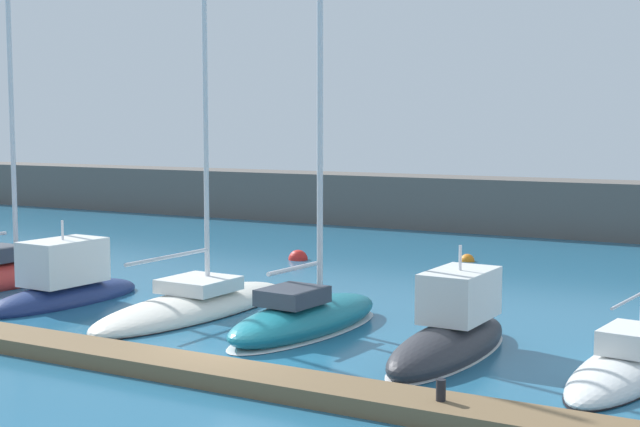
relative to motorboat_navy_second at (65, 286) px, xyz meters
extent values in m
plane|color=#236084|center=(9.25, -3.32, -0.55)|extent=(120.00, 120.00, 0.00)
cube|color=brown|center=(9.25, -5.10, -0.35)|extent=(33.81, 1.46, 0.39)
cube|color=#5B5651|center=(9.25, 26.54, 0.93)|extent=(108.00, 3.58, 2.97)
cylinder|color=silver|center=(-4.54, 2.03, 8.82)|extent=(0.18, 0.18, 16.93)
ellipsoid|color=navy|center=(0.00, -0.03, -0.45)|extent=(2.37, 6.42, 1.10)
cube|color=silver|center=(0.00, -0.05, 0.84)|extent=(1.81, 2.73, 1.47)
cube|color=black|center=(0.05, 0.92, 1.06)|extent=(1.53, 0.74, 0.82)
cylinder|color=silver|center=(0.00, -0.05, 1.90)|extent=(0.08, 0.08, 0.65)
ellipsoid|color=silver|center=(4.70, 0.93, -0.45)|extent=(3.14, 9.02, 1.04)
ellipsoid|color=black|center=(4.70, 0.93, -0.53)|extent=(3.17, 9.11, 0.12)
cylinder|color=silver|center=(4.72, 1.60, 8.05)|extent=(0.16, 0.16, 15.96)
cylinder|color=silver|center=(4.66, -0.27, 1.37)|extent=(0.24, 3.83, 0.11)
cube|color=silver|center=(4.70, 1.16, 0.29)|extent=(2.10, 2.19, 0.43)
ellipsoid|color=#19707F|center=(9.17, 0.31, -0.20)|extent=(2.70, 6.79, 1.12)
ellipsoid|color=silver|center=(9.17, 0.31, -0.53)|extent=(2.73, 6.86, 0.12)
cylinder|color=silver|center=(9.23, 1.03, 6.08)|extent=(0.18, 0.18, 11.44)
cylinder|color=silver|center=(9.11, -0.32, 1.36)|extent=(0.31, 2.32, 0.12)
cube|color=#333842|center=(9.11, -0.34, 0.59)|extent=(1.62, 1.90, 0.46)
ellipsoid|color=#2D2D33|center=(13.79, -0.30, -0.31)|extent=(1.99, 6.35, 1.20)
ellipsoid|color=silver|center=(13.79, -0.30, -0.53)|extent=(2.01, 6.41, 0.12)
cube|color=silver|center=(13.80, 0.39, 0.94)|extent=(1.51, 2.51, 1.30)
cube|color=black|center=(13.81, 0.64, 1.14)|extent=(1.32, 0.65, 0.73)
cylinder|color=silver|center=(13.80, 0.39, 1.92)|extent=(0.08, 0.08, 0.66)
ellipsoid|color=white|center=(18.19, 0.48, -0.44)|extent=(2.76, 7.69, 0.95)
ellipsoid|color=black|center=(18.19, 0.48, -0.53)|extent=(2.79, 7.77, 0.12)
cylinder|color=silver|center=(18.13, -0.07, 1.28)|extent=(0.32, 2.30, 0.07)
cube|color=silver|center=(18.15, 0.14, 0.32)|extent=(1.26, 1.83, 0.58)
sphere|color=orange|center=(8.62, 15.26, -0.55)|extent=(0.64, 0.64, 0.64)
sphere|color=red|center=(1.95, 12.02, -0.55)|extent=(0.87, 0.87, 0.87)
cylinder|color=black|center=(15.47, -5.10, 0.06)|extent=(0.20, 0.20, 0.44)
camera|label=1|loc=(21.99, -21.70, 5.42)|focal=50.42mm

